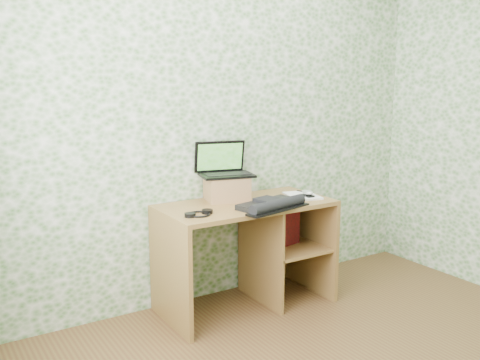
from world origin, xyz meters
TOP-DOWN VIEW (x-y plane):
  - wall_back at (0.00, 1.75)m, footprint 3.50×0.00m
  - desk at (0.08, 1.47)m, footprint 1.20×0.60m
  - riser at (-0.07, 1.58)m, footprint 0.33×0.30m
  - laptop at (-0.07, 1.62)m, footprint 0.41×0.33m
  - keyboard at (0.07, 1.22)m, footprint 0.53×0.36m
  - headphones at (-0.43, 1.32)m, footprint 0.20×0.17m
  - notepad at (0.46, 1.39)m, footprint 0.26×0.32m
  - mouse at (0.46, 1.33)m, footprint 0.07×0.10m
  - pen at (0.53, 1.45)m, footprint 0.06×0.13m
  - red_box at (0.34, 1.44)m, footprint 0.25×0.12m

SIDE VIEW (x-z plane):
  - desk at x=0.08m, z-range 0.11..0.86m
  - red_box at x=0.34m, z-range 0.39..0.67m
  - notepad at x=0.46m, z-range 0.75..0.76m
  - headphones at x=-0.43m, z-range 0.75..0.77m
  - pen at x=0.53m, z-range 0.76..0.77m
  - keyboard at x=0.07m, z-range 0.74..0.81m
  - mouse at x=0.46m, z-range 0.76..0.80m
  - riser at x=-0.07m, z-range 0.75..0.92m
  - laptop at x=-0.07m, z-range 0.86..1.10m
  - wall_back at x=0.00m, z-range -0.45..3.05m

